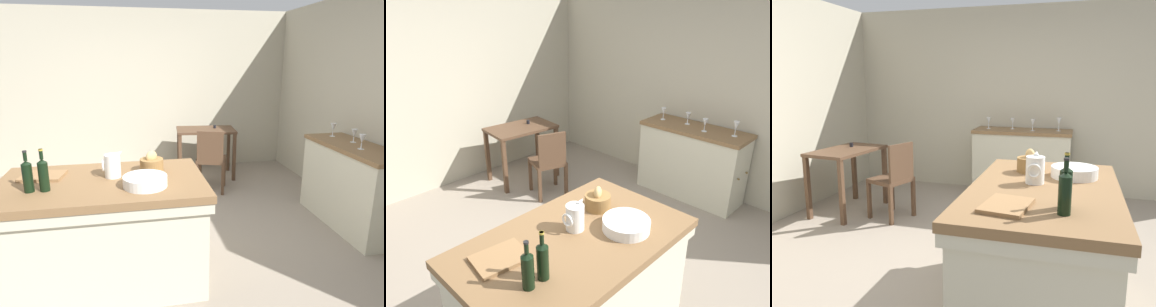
# 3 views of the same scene
# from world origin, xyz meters

# --- Properties ---
(ground_plane) EXTENTS (6.76, 6.76, 0.00)m
(ground_plane) POSITION_xyz_m (0.00, 0.00, 0.00)
(ground_plane) COLOR gray
(wall_back) EXTENTS (5.32, 0.12, 2.60)m
(wall_back) POSITION_xyz_m (0.00, 2.60, 1.30)
(wall_back) COLOR #B2AA93
(wall_back) RESTS_ON ground
(wall_right) EXTENTS (0.12, 5.20, 2.60)m
(wall_right) POSITION_xyz_m (2.60, 0.00, 1.30)
(wall_right) COLOR #B2AA93
(wall_right) RESTS_ON ground
(island_table) EXTENTS (1.63, 0.98, 0.89)m
(island_table) POSITION_xyz_m (-0.39, -0.51, 0.48)
(island_table) COLOR brown
(island_table) RESTS_ON ground
(side_cabinet) EXTENTS (0.52, 1.33, 0.93)m
(side_cabinet) POSITION_xyz_m (2.26, 0.00, 0.47)
(side_cabinet) COLOR brown
(side_cabinet) RESTS_ON ground
(writing_desk) EXTENTS (0.96, 0.66, 0.83)m
(writing_desk) POSITION_xyz_m (1.04, 1.94, 0.65)
(writing_desk) COLOR #513826
(writing_desk) RESTS_ON ground
(wooden_chair) EXTENTS (0.51, 0.51, 0.90)m
(wooden_chair) POSITION_xyz_m (0.96, 1.28, 0.49)
(wooden_chair) COLOR #513826
(wooden_chair) RESTS_ON ground
(pitcher) EXTENTS (0.17, 0.13, 0.23)m
(pitcher) POSITION_xyz_m (-0.30, -0.44, 0.99)
(pitcher) COLOR white
(pitcher) RESTS_ON island_table
(wash_bowl) EXTENTS (0.34, 0.34, 0.08)m
(wash_bowl) POSITION_xyz_m (-0.06, -0.70, 0.93)
(wash_bowl) COLOR white
(wash_bowl) RESTS_ON island_table
(bread_basket) EXTENTS (0.20, 0.20, 0.18)m
(bread_basket) POSITION_xyz_m (0.02, -0.37, 0.96)
(bread_basket) COLOR olive
(bread_basket) RESTS_ON island_table
(cutting_board) EXTENTS (0.36, 0.29, 0.02)m
(cutting_board) POSITION_xyz_m (-0.87, -0.35, 0.91)
(cutting_board) COLOR olive
(cutting_board) RESTS_ON island_table
(wine_bottle_dark) EXTENTS (0.07, 0.07, 0.32)m
(wine_bottle_dark) POSITION_xyz_m (-0.78, -0.66, 1.02)
(wine_bottle_dark) COLOR black
(wine_bottle_dark) RESTS_ON island_table
(wine_bottle_amber) EXTENTS (0.07, 0.07, 0.31)m
(wine_bottle_amber) POSITION_xyz_m (-0.89, -0.66, 1.02)
(wine_bottle_amber) COLOR black
(wine_bottle_amber) RESTS_ON island_table
(wine_glass_far_left) EXTENTS (0.07, 0.07, 0.18)m
(wine_glass_far_left) POSITION_xyz_m (2.29, -0.47, 1.05)
(wine_glass_far_left) COLOR white
(wine_glass_far_left) RESTS_ON side_cabinet
(wine_glass_left) EXTENTS (0.07, 0.07, 0.16)m
(wine_glass_left) POSITION_xyz_m (2.20, -0.14, 1.03)
(wine_glass_left) COLOR white
(wine_glass_left) RESTS_ON side_cabinet
(wine_glass_middle) EXTENTS (0.07, 0.07, 0.15)m
(wine_glass_middle) POSITION_xyz_m (2.32, 0.15, 1.03)
(wine_glass_middle) COLOR white
(wine_glass_middle) RESTS_ON side_cabinet
(wine_glass_right) EXTENTS (0.07, 0.07, 0.16)m
(wine_glass_right) POSITION_xyz_m (2.27, 0.47, 1.04)
(wine_glass_right) COLOR white
(wine_glass_right) RESTS_ON side_cabinet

